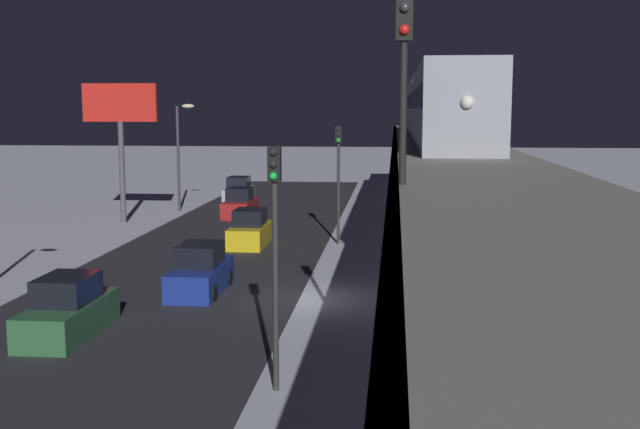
# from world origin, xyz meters

# --- Properties ---
(ground_plane) EXTENTS (240.00, 240.00, 0.00)m
(ground_plane) POSITION_xyz_m (0.00, 0.00, 0.00)
(ground_plane) COLOR silver
(avenue_asphalt) EXTENTS (11.00, 96.21, 0.01)m
(avenue_asphalt) POSITION_xyz_m (5.39, 0.00, 0.00)
(avenue_asphalt) COLOR #28282D
(avenue_asphalt) RESTS_ON ground_plane
(elevated_railway) EXTENTS (5.00, 96.21, 5.67)m
(elevated_railway) POSITION_xyz_m (-6.00, -0.00, 4.92)
(elevated_railway) COLOR gray
(elevated_railway) RESTS_ON ground_plane
(subway_train) EXTENTS (2.94, 36.87, 3.40)m
(subway_train) POSITION_xyz_m (-6.09, -15.50, 7.45)
(subway_train) COLOR #999EA8
(subway_train) RESTS_ON elevated_railway
(rail_signal) EXTENTS (0.36, 0.41, 4.00)m
(rail_signal) POSITION_xyz_m (-3.90, 12.00, 8.39)
(rail_signal) COLOR black
(rail_signal) RESTS_ON elevated_railway
(sedan_blue) EXTENTS (1.91, 4.52, 1.97)m
(sedan_blue) POSITION_xyz_m (3.99, -0.79, 0.78)
(sedan_blue) COLOR navy
(sedan_blue) RESTS_ON ground_plane
(sedan_silver) EXTENTS (1.80, 4.39, 1.97)m
(sedan_silver) POSITION_xyz_m (8.59, -31.15, 0.80)
(sedan_silver) COLOR #B2B2B7
(sedan_silver) RESTS_ON ground_plane
(sedan_yellow) EXTENTS (1.80, 4.23, 1.97)m
(sedan_yellow) POSITION_xyz_m (3.99, -11.56, 0.80)
(sedan_yellow) COLOR gold
(sedan_yellow) RESTS_ON ground_plane
(sedan_red) EXTENTS (1.80, 4.51, 1.97)m
(sedan_red) POSITION_xyz_m (6.79, -22.73, 0.80)
(sedan_red) COLOR #A51E1E
(sedan_red) RESTS_ON ground_plane
(sedan_green) EXTENTS (1.80, 4.59, 1.97)m
(sedan_green) POSITION_xyz_m (6.79, 5.45, 0.80)
(sedan_green) COLOR #2D6038
(sedan_green) RESTS_ON ground_plane
(traffic_light_near) EXTENTS (0.32, 0.44, 6.40)m
(traffic_light_near) POSITION_xyz_m (-0.71, 9.76, 4.20)
(traffic_light_near) COLOR #2D2D2D
(traffic_light_near) RESTS_ON ground_plane
(traffic_light_mid) EXTENTS (0.32, 0.44, 6.40)m
(traffic_light_mid) POSITION_xyz_m (-0.71, -12.49, 4.20)
(traffic_light_mid) COLOR #2D2D2D
(traffic_light_mid) RESTS_ON ground_plane
(commercial_billboard) EXTENTS (4.80, 0.36, 8.90)m
(commercial_billboard) POSITION_xyz_m (13.65, -18.90, 6.83)
(commercial_billboard) COLOR #4C4C51
(commercial_billboard) RESTS_ON ground_plane
(street_lamp_far) EXTENTS (1.35, 0.44, 7.65)m
(street_lamp_far) POSITION_xyz_m (11.46, -25.00, 4.81)
(street_lamp_far) COLOR #38383D
(street_lamp_far) RESTS_ON ground_plane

